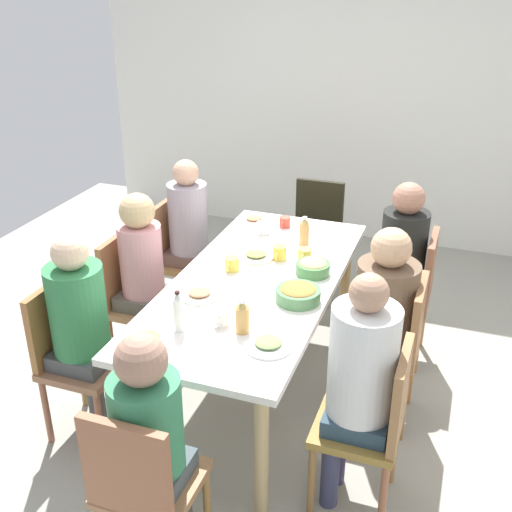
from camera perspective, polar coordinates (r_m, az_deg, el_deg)
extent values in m
plane|color=gray|center=(4.07, 0.00, -11.83)|extent=(6.25, 6.25, 0.00)
cube|color=silver|center=(5.93, 8.95, 13.85)|extent=(0.12, 4.86, 2.60)
cube|color=white|center=(3.66, 0.00, -2.40)|extent=(2.03, 0.91, 0.04)
cylinder|color=tan|center=(4.71, -0.31, -0.99)|extent=(0.07, 0.07, 0.73)
cylinder|color=tan|center=(3.32, -11.47, -14.33)|extent=(0.07, 0.07, 0.73)
cylinder|color=tan|center=(4.54, 8.10, -2.31)|extent=(0.07, 0.07, 0.73)
cylinder|color=tan|center=(3.08, 0.49, -17.45)|extent=(0.07, 0.07, 0.73)
cube|color=brown|center=(3.62, -15.21, -9.56)|extent=(0.40, 0.40, 0.04)
cylinder|color=olive|center=(3.94, -15.54, -10.39)|extent=(0.04, 0.04, 0.43)
cylinder|color=#8E5741|center=(3.73, -18.50, -13.14)|extent=(0.04, 0.04, 0.43)
cylinder|color=olive|center=(3.78, -11.19, -11.60)|extent=(0.04, 0.04, 0.43)
cylinder|color=#905841|center=(3.56, -13.99, -14.60)|extent=(0.04, 0.04, 0.43)
cube|color=#945F33|center=(3.59, -18.03, -5.80)|extent=(0.38, 0.04, 0.45)
cylinder|color=#473B3A|center=(3.75, -12.85, -11.97)|extent=(0.09, 0.09, 0.45)
cylinder|color=#414144|center=(3.65, -14.18, -13.36)|extent=(0.09, 0.09, 0.45)
cube|color=#414446|center=(3.59, -15.32, -8.77)|extent=(0.30, 0.30, 0.10)
cylinder|color=#2E7844|center=(3.43, -15.88, -4.68)|extent=(0.30, 0.30, 0.49)
sphere|color=beige|center=(3.29, -16.56, 0.33)|extent=(0.19, 0.19, 0.19)
cube|color=olive|center=(4.62, -5.99, -0.67)|extent=(0.40, 0.40, 0.04)
cylinder|color=brown|center=(4.92, -6.83, -1.90)|extent=(0.04, 0.04, 0.43)
cylinder|color=olive|center=(4.66, -8.65, -3.70)|extent=(0.04, 0.04, 0.43)
cylinder|color=brown|center=(4.80, -3.17, -2.54)|extent=(0.04, 0.04, 0.43)
cylinder|color=olive|center=(4.52, -4.82, -4.44)|extent=(0.04, 0.04, 0.43)
cube|color=#956340|center=(4.60, -8.15, 2.30)|extent=(0.38, 0.04, 0.45)
cylinder|color=#544242|center=(4.74, -4.37, -2.78)|extent=(0.09, 0.09, 0.45)
cylinder|color=brown|center=(4.62, -5.16, -3.66)|extent=(0.09, 0.09, 0.45)
cube|color=brown|center=(4.59, -6.02, 0.01)|extent=(0.30, 0.30, 0.10)
cylinder|color=#9C949F|center=(4.47, -6.20, 3.48)|extent=(0.28, 0.28, 0.50)
sphere|color=tan|center=(4.36, -6.40, 7.52)|extent=(0.18, 0.18, 0.18)
cube|color=black|center=(4.93, 5.14, 1.12)|extent=(0.40, 0.40, 0.04)
cylinder|color=black|center=(5.14, 7.36, -0.70)|extent=(0.04, 0.04, 0.43)
cylinder|color=black|center=(5.21, 3.72, -0.15)|extent=(0.04, 0.04, 0.43)
cylinder|color=black|center=(4.84, 6.46, -2.37)|extent=(0.04, 0.04, 0.43)
cylinder|color=black|center=(4.92, 2.61, -1.76)|extent=(0.04, 0.04, 0.43)
cube|color=black|center=(5.00, 5.78, 4.37)|extent=(0.04, 0.38, 0.45)
cube|color=olive|center=(4.09, -10.01, -4.59)|extent=(0.40, 0.40, 0.04)
cylinder|color=olive|center=(4.41, -10.67, -5.69)|extent=(0.04, 0.04, 0.43)
cylinder|color=#94572E|center=(4.17, -12.97, -7.93)|extent=(0.04, 0.04, 0.43)
cylinder|color=#8F5D3E|center=(4.27, -6.67, -6.55)|extent=(0.04, 0.04, 0.43)
cylinder|color=#8D5C3E|center=(4.02, -8.79, -8.94)|extent=(0.04, 0.04, 0.43)
cube|color=#965E3A|center=(4.07, -12.47, -1.26)|extent=(0.38, 0.04, 0.45)
cylinder|color=brown|center=(4.22, -8.07, -6.85)|extent=(0.09, 0.09, 0.45)
cylinder|color=#50453E|center=(4.10, -9.09, -7.96)|extent=(0.09, 0.09, 0.45)
cube|color=#534C45|center=(4.07, -10.07, -3.86)|extent=(0.30, 0.30, 0.10)
cylinder|color=#D28E94|center=(3.94, -10.37, -0.34)|extent=(0.27, 0.27, 0.45)
sphere|color=tan|center=(3.81, -10.75, 4.06)|extent=(0.22, 0.22, 0.22)
cube|color=#956232|center=(3.67, 11.26, -8.54)|extent=(0.40, 0.40, 0.04)
cylinder|color=brown|center=(3.66, 13.20, -13.31)|extent=(0.04, 0.04, 0.43)
cylinder|color=#8E5E31|center=(3.93, 13.87, -10.32)|extent=(0.04, 0.04, 0.43)
cylinder|color=#945B41|center=(3.69, 7.85, -12.42)|extent=(0.04, 0.04, 0.43)
cylinder|color=#8C5E3E|center=(3.96, 8.94, -9.53)|extent=(0.04, 0.04, 0.43)
cube|color=#90623D|center=(3.54, 14.46, -5.83)|extent=(0.38, 0.04, 0.45)
cylinder|color=#28394E|center=(3.74, 9.24, -11.67)|extent=(0.09, 0.09, 0.45)
cylinder|color=navy|center=(3.87, 9.71, -10.31)|extent=(0.09, 0.09, 0.45)
cube|color=#2D3743|center=(3.64, 11.34, -7.75)|extent=(0.30, 0.30, 0.10)
cylinder|color=brown|center=(3.50, 11.72, -4.02)|extent=(0.34, 0.34, 0.44)
sphere|color=tan|center=(3.36, 12.19, 0.75)|extent=(0.22, 0.22, 0.22)
cube|color=olive|center=(2.88, -9.38, -19.67)|extent=(0.40, 0.40, 0.04)
cylinder|color=olive|center=(3.20, -10.40, -19.67)|extent=(0.04, 0.04, 0.43)
cylinder|color=olive|center=(3.09, -4.48, -21.43)|extent=(0.04, 0.04, 0.43)
cube|color=#8E593D|center=(2.61, -11.72, -18.55)|extent=(0.04, 0.38, 0.45)
cylinder|color=#414348|center=(3.12, -9.54, -20.85)|extent=(0.09, 0.09, 0.45)
cylinder|color=#3A3D39|center=(3.06, -6.71, -21.72)|extent=(0.09, 0.09, 0.45)
cube|color=#3C464C|center=(2.84, -9.47, -18.81)|extent=(0.30, 0.30, 0.10)
cylinder|color=#317B52|center=(2.66, -9.88, -14.75)|extent=(0.30, 0.30, 0.42)
sphere|color=#A47862|center=(2.47, -10.42, -9.28)|extent=(0.21, 0.21, 0.21)
cube|color=olive|center=(3.13, 9.17, -15.14)|extent=(0.40, 0.40, 0.04)
cylinder|color=brown|center=(3.15, 11.45, -20.73)|extent=(0.04, 0.04, 0.43)
cylinder|color=olive|center=(3.40, 12.41, -16.73)|extent=(0.04, 0.04, 0.43)
cylinder|color=brown|center=(3.19, 5.06, -19.55)|extent=(0.04, 0.04, 0.43)
cylinder|color=olive|center=(3.43, 6.59, -15.71)|extent=(0.04, 0.04, 0.43)
cube|color=olive|center=(2.97, 12.96, -12.28)|extent=(0.38, 0.04, 0.45)
cylinder|color=#333654|center=(3.23, 6.77, -18.60)|extent=(0.09, 0.09, 0.45)
cylinder|color=#2C2948|center=(3.35, 7.43, -16.77)|extent=(0.09, 0.09, 0.45)
cube|color=#273B4B|center=(3.10, 9.24, -14.30)|extent=(0.30, 0.30, 0.10)
cylinder|color=silver|center=(2.90, 9.69, -9.40)|extent=(0.31, 0.31, 0.54)
sphere|color=tan|center=(2.72, 10.22, -3.32)|extent=(0.18, 0.18, 0.18)
cube|color=olive|center=(4.25, 12.75, -3.66)|extent=(0.40, 0.40, 0.04)
cylinder|color=#95653B|center=(4.21, 14.43, -7.76)|extent=(0.04, 0.04, 0.43)
cylinder|color=brown|center=(4.50, 14.93, -5.49)|extent=(0.04, 0.04, 0.43)
cylinder|color=olive|center=(4.23, 9.85, -7.04)|extent=(0.04, 0.04, 0.43)
cylinder|color=#8F5A3F|center=(4.52, 10.65, -4.83)|extent=(0.04, 0.04, 0.43)
cube|color=brown|center=(4.13, 15.52, -1.18)|extent=(0.38, 0.04, 0.45)
cylinder|color=#2E2B49|center=(4.30, 11.01, -6.46)|extent=(0.09, 0.09, 0.45)
cylinder|color=#2F3547|center=(4.43, 11.35, -5.42)|extent=(0.09, 0.09, 0.45)
cube|color=#283853|center=(4.22, 12.83, -2.95)|extent=(0.30, 0.30, 0.10)
cylinder|color=black|center=(4.09, 13.23, 0.69)|extent=(0.29, 0.29, 0.49)
sphere|color=#A4705B|center=(3.97, 13.70, 5.10)|extent=(0.20, 0.20, 0.20)
cylinder|color=silver|center=(3.04, 1.12, -8.12)|extent=(0.24, 0.24, 0.01)
ellipsoid|color=#7C9754|center=(3.03, 1.12, -7.81)|extent=(0.13, 0.13, 0.02)
cylinder|color=silver|center=(3.91, 0.00, -0.06)|extent=(0.23, 0.23, 0.01)
ellipsoid|color=#87934D|center=(3.90, 0.00, 0.20)|extent=(0.13, 0.13, 0.02)
cylinder|color=silver|center=(3.12, -9.91, -7.62)|extent=(0.25, 0.25, 0.01)
ellipsoid|color=#859252|center=(3.11, -9.94, -7.32)|extent=(0.14, 0.14, 0.02)
cylinder|color=silver|center=(3.48, -5.14, -3.58)|extent=(0.22, 0.22, 0.01)
ellipsoid|color=#C57958|center=(3.47, -5.15, -3.30)|extent=(0.12, 0.12, 0.02)
cylinder|color=silver|center=(4.45, -0.17, 3.25)|extent=(0.20, 0.20, 0.01)
ellipsoid|color=tan|center=(4.44, -0.17, 3.49)|extent=(0.11, 0.11, 0.02)
cylinder|color=#4B7E4D|center=(3.42, 3.85, -3.54)|extent=(0.25, 0.25, 0.07)
ellipsoid|color=#AB7636|center=(3.40, 3.86, -3.02)|extent=(0.20, 0.20, 0.04)
cylinder|color=#467D43|center=(3.71, 5.18, -1.13)|extent=(0.20, 0.20, 0.07)
ellipsoid|color=tan|center=(3.70, 5.20, -0.65)|extent=(0.16, 0.16, 0.04)
cylinder|color=white|center=(3.20, -3.17, -5.63)|extent=(0.08, 0.08, 0.08)
torus|color=white|center=(3.16, -3.53, -6.09)|extent=(0.05, 0.01, 0.05)
cylinder|color=#E6BF4F|center=(3.88, 4.45, 0.16)|extent=(0.09, 0.09, 0.07)
torus|color=#E5C54F|center=(3.83, 4.23, -0.17)|extent=(0.05, 0.01, 0.05)
cylinder|color=white|center=(4.24, 0.63, 2.56)|extent=(0.08, 0.08, 0.08)
torus|color=white|center=(4.19, 0.39, 2.29)|extent=(0.05, 0.01, 0.05)
cylinder|color=#D24C39|center=(4.36, 2.63, 3.11)|extent=(0.08, 0.08, 0.07)
torus|color=#CE4E46|center=(4.31, 2.43, 2.87)|extent=(0.05, 0.01, 0.05)
cylinder|color=#DDC748|center=(3.74, -2.20, -0.73)|extent=(0.08, 0.08, 0.08)
torus|color=#E8BD4D|center=(3.69, -2.51, -1.07)|extent=(0.05, 0.01, 0.05)
cylinder|color=yellow|center=(3.88, 2.17, 0.31)|extent=(0.08, 0.08, 0.09)
torus|color=#ECC34B|center=(3.83, 1.92, -0.01)|extent=(0.05, 0.01, 0.05)
cylinder|color=silver|center=(3.15, -7.06, -5.31)|extent=(0.05, 0.05, 0.18)
cone|color=silver|center=(3.10, -7.16, -3.64)|extent=(0.05, 0.05, 0.03)
cylinder|color=black|center=(3.09, -7.18, -3.31)|extent=(0.03, 0.03, 0.01)
cylinder|color=tan|center=(4.06, 4.40, 2.00)|extent=(0.06, 0.06, 0.16)
cone|color=tan|center=(4.03, 4.44, 3.21)|extent=(0.06, 0.06, 0.03)
cylinder|color=white|center=(4.02, 4.45, 3.48)|extent=(0.03, 0.03, 0.01)
cylinder|color=tan|center=(3.12, -1.25, -5.80)|extent=(0.07, 0.07, 0.14)
cone|color=tan|center=(3.08, -1.26, -4.45)|extent=(0.06, 0.06, 0.03)
cylinder|color=white|center=(3.07, -1.27, -4.12)|extent=(0.03, 0.03, 0.01)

